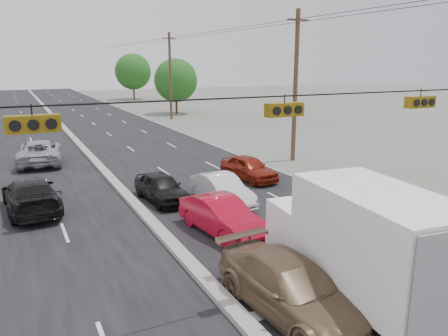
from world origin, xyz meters
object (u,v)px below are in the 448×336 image
at_px(tree_right_mid, 176,80).
at_px(tree_right_far, 133,72).
at_px(queue_car_a, 161,188).
at_px(oncoming_near, 31,195).
at_px(utility_pole_right_b, 295,86).
at_px(tan_sedan, 291,288).
at_px(queue_car_b, 222,190).
at_px(queue_car_e, 249,168).
at_px(utility_pole_right_c, 170,76).
at_px(box_truck, 360,243).
at_px(red_sedan, 222,216).
at_px(oncoming_far, 40,152).

height_order(tree_right_mid, tree_right_far, tree_right_far).
distance_m(queue_car_a, oncoming_near, 5.92).
bearing_deg(utility_pole_right_b, queue_car_a, -156.73).
distance_m(tan_sedan, queue_car_a, 10.97).
bearing_deg(queue_car_b, tan_sedan, -107.89).
bearing_deg(queue_car_a, oncoming_near, 163.40).
xyz_separation_m(utility_pole_right_b, queue_car_b, (-8.66, -6.49, -4.41)).
height_order(utility_pole_right_b, tree_right_far, utility_pole_right_b).
relative_size(queue_car_a, queue_car_b, 0.95).
distance_m(queue_car_e, oncoming_near, 11.59).
height_order(utility_pole_right_c, queue_car_b, utility_pole_right_c).
distance_m(utility_pole_right_b, box_truck, 18.67).
xyz_separation_m(utility_pole_right_c, red_sedan, (-10.29, -34.82, -4.38)).
bearing_deg(red_sedan, tan_sedan, -105.40).
xyz_separation_m(utility_pole_right_c, tree_right_mid, (2.50, 5.00, -0.77)).
height_order(utility_pole_right_c, queue_car_a, utility_pole_right_c).
distance_m(utility_pole_right_b, queue_car_b, 11.69).
xyz_separation_m(box_truck, oncoming_near, (-7.89, 12.41, -0.99)).
distance_m(box_truck, red_sedan, 6.40).
bearing_deg(oncoming_far, queue_car_a, 118.37).
bearing_deg(oncoming_near, utility_pole_right_c, -124.52).
bearing_deg(utility_pole_right_b, utility_pole_right_c, 90.00).
relative_size(queue_car_e, oncoming_near, 0.76).
distance_m(red_sedan, queue_car_a, 5.11).
relative_size(tan_sedan, queue_car_b, 1.22).
height_order(red_sedan, oncoming_far, oncoming_far).
height_order(tree_right_mid, red_sedan, tree_right_mid).
bearing_deg(utility_pole_right_c, oncoming_far, -130.68).
bearing_deg(queue_car_b, red_sedan, -119.12).
relative_size(tan_sedan, red_sedan, 1.18).
xyz_separation_m(queue_car_a, oncoming_near, (-5.80, 1.18, 0.09)).
relative_size(utility_pole_right_c, box_truck, 1.43).
xyz_separation_m(tree_right_mid, queue_car_b, (-11.16, -36.49, -3.63)).
xyz_separation_m(box_truck, queue_car_a, (-2.08, 11.23, -1.08)).
distance_m(tree_right_mid, tree_right_far, 25.03).
bearing_deg(oncoming_near, utility_pole_right_b, -171.93).
height_order(tree_right_mid, oncoming_near, tree_right_mid).
bearing_deg(red_sedan, utility_pole_right_c, 65.94).
xyz_separation_m(queue_car_a, oncoming_far, (-4.72, 11.37, 0.12)).
bearing_deg(queue_car_e, red_sedan, -134.29).
bearing_deg(utility_pole_right_b, red_sedan, -136.34).
relative_size(queue_car_b, oncoming_far, 0.74).
xyz_separation_m(box_truck, queue_car_e, (3.70, 12.80, -1.07)).
height_order(box_truck, oncoming_far, box_truck).
height_order(tan_sedan, queue_car_a, tan_sedan).
relative_size(utility_pole_right_b, utility_pole_right_c, 1.00).
height_order(tan_sedan, red_sedan, tan_sedan).
bearing_deg(queue_car_b, oncoming_near, 157.51).
bearing_deg(queue_car_a, tan_sedan, -95.10).
xyz_separation_m(queue_car_e, oncoming_far, (-10.50, 9.79, 0.11)).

